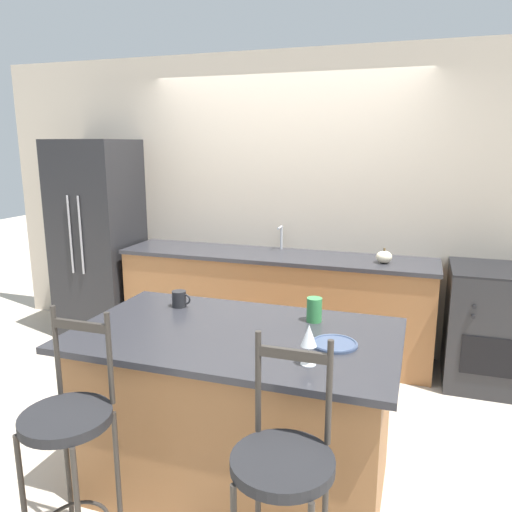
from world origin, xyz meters
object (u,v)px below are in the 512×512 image
Objects in this scene: refrigerator at (99,239)px; pumpkin_decoration at (384,257)px; oven_range at (495,327)px; bar_stool_far at (283,490)px; tumbler_cup at (314,310)px; dinner_plate at (334,344)px; coffee_mug at (180,299)px; wine_glass at (309,336)px; bar_stool_near at (70,443)px.

refrigerator is 14.89× the size of pumpkin_decoration.
pumpkin_decoration is (-0.88, -0.01, 0.51)m from oven_range.
tumbler_cup is at bearing 96.12° from bar_stool_far.
refrigerator reaches higher than tumbler_cup.
coffee_mug reaches higher than dinner_plate.
pumpkin_decoration reaches higher than coffee_mug.
wine_glass reaches higher than pumpkin_decoration.
bar_stool_far is (0.95, -0.00, 0.00)m from bar_stool_near.
oven_range is (3.65, -0.01, -0.49)m from refrigerator.
tumbler_cup is 1.05× the size of pumpkin_decoration.
refrigerator is 14.13× the size of tumbler_cup.
dinner_plate is at bearing 85.95° from bar_stool_far.
refrigerator is at bearing 122.88° from bar_stool_near.
dinner_plate is (-0.98, -1.82, 0.45)m from oven_range.
coffee_mug is (-0.93, 0.56, -0.08)m from wine_glass.
coffee_mug is 1.86m from pumpkin_decoration.
oven_range is at bearing 0.84° from pumpkin_decoration.
tumbler_cup is at bearing 51.61° from bar_stool_near.
wine_glass is 1.47× the size of pumpkin_decoration.
wine_glass is at bearing -106.19° from dinner_plate.
oven_range is 3.25m from bar_stool_near.
bar_stool_near is at bearing -127.67° from oven_range.
bar_stool_far is 9.94× the size of coffee_mug.
bar_stool_far is 9.21× the size of pumpkin_decoration.
refrigerator is at bearing 135.38° from bar_stool_far.
tumbler_cup is (-0.09, 0.56, -0.07)m from wine_glass.
oven_range is 2.40m from wine_glass.
bar_stool_far is (-1.03, -2.57, 0.16)m from oven_range.
bar_stool_near is at bearing 179.82° from bar_stool_far.
bar_stool_far reaches higher than pumpkin_decoration.
pumpkin_decoration is at bearing 53.90° from coffee_mug.
coffee_mug is at bearing 149.04° from wine_glass.
coffee_mug is 0.88× the size of tumbler_cup.
bar_stool_far reaches higher than oven_range.
wine_glass is at bearing 92.44° from bar_stool_far.
bar_stool_near is at bearing -151.97° from wine_glass.
dinner_plate is 0.35m from tumbler_cup.
wine_glass reaches higher than oven_range.
dinner_plate is at bearing -93.13° from pumpkin_decoration.
wine_glass reaches higher than dinner_plate.
coffee_mug is at bearing -42.49° from refrigerator.
bar_stool_far is at bearing -44.62° from refrigerator.
coffee_mug is at bearing 89.88° from bar_stool_near.
refrigerator is 2.26m from coffee_mug.
bar_stool_near reaches higher than wine_glass.
bar_stool_near is 1.10m from coffee_mug.
refrigerator is 16.06× the size of coffee_mug.
pumpkin_decoration is at bearing 86.60° from bar_stool_far.
oven_range is at bearing 68.09° from bar_stool_far.
oven_range is 7.91× the size of coffee_mug.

